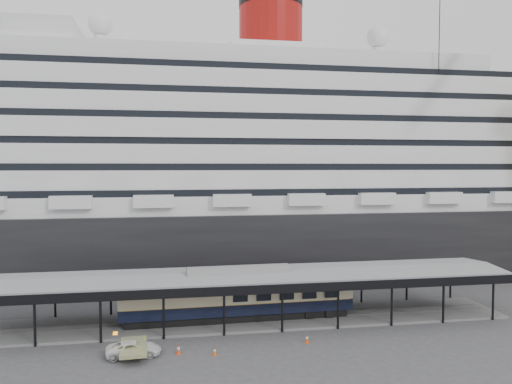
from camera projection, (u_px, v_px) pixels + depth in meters
ground at (255, 337)px, 48.06m from camera, size 200.00×200.00×0.00m
cruise_ship at (221, 154)px, 78.59m from camera, size 130.00×30.00×43.90m
platform_canopy at (247, 299)px, 52.85m from camera, size 56.00×9.18×5.30m
port_truck at (134, 349)px, 43.10m from camera, size 4.80×2.42×1.30m
pullman_carriage at (238, 295)px, 52.66m from camera, size 24.54×3.79×24.03m
traffic_cone_left at (179, 349)px, 43.68m from camera, size 0.50×0.50×0.82m
traffic_cone_mid at (215, 351)px, 43.37m from camera, size 0.41×0.41×0.69m
traffic_cone_right at (307, 339)px, 46.43m from camera, size 0.51×0.51×0.77m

